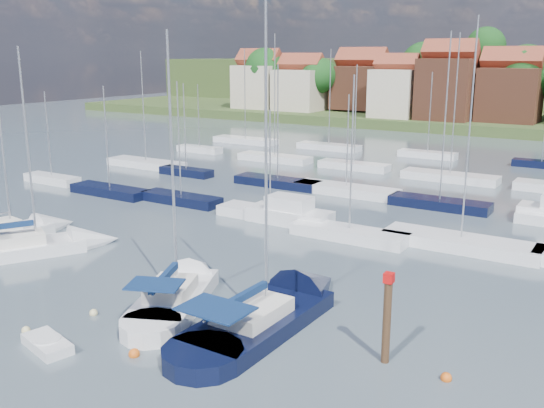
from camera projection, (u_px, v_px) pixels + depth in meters
The scene contains 14 objects.
ground at pixel (431, 186), 62.63m from camera, with size 260.00×260.00×0.00m, color #414F58.
sailboat_left at pixel (49, 247), 41.82m from camera, with size 7.89×11.04×14.99m.
sailboat_centre at pixel (182, 290), 34.11m from camera, with size 7.35×11.87×15.75m.
sailboat_navy at pixel (281, 308), 31.66m from camera, with size 3.93×14.01×19.20m.
sailboat_far at pixel (20, 233), 45.19m from camera, with size 4.08×10.36×13.43m.
tender at pixel (47, 344), 28.00m from camera, with size 3.08×1.97×0.61m.
timber_piling at pixel (386, 338), 26.58m from camera, with size 0.40×0.40×6.44m.
buoy_b at pixel (26, 332), 29.71m from camera, with size 0.43×0.43×0.43m, color beige.
buoy_c at pixel (94, 315), 31.71m from camera, with size 0.43×0.43×0.43m, color beige.
buoy_d at pixel (134, 356), 27.39m from camera, with size 0.52×0.52×0.52m, color #D85914.
buoy_e at pixel (276, 297), 33.99m from camera, with size 0.45×0.45×0.45m, color beige.
buoy_g at pixel (446, 380), 25.36m from camera, with size 0.48×0.48×0.48m, color #D85914.
buoy_h at pixel (313, 317), 31.45m from camera, with size 0.43×0.43×0.43m, color #D85914.
marina_field at pixel (435, 193), 57.55m from camera, with size 79.62×41.41×15.93m.
Camera 1 is at (18.50, -20.67, 13.26)m, focal length 40.00 mm.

